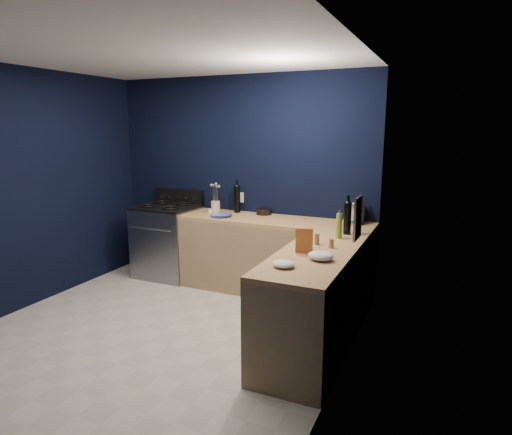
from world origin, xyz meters
The scene contains 28 objects.
floor centered at (0.00, 0.00, -0.01)m, with size 3.50×3.50×0.02m, color #ACA695.
ceiling centered at (0.00, 0.00, 2.61)m, with size 3.50×3.50×0.02m, color silver.
wall_back centered at (0.00, 1.76, 1.30)m, with size 3.50×0.02×2.60m, color black.
wall_right centered at (1.76, 0.00, 1.30)m, with size 0.02×3.50×2.60m, color black.
wall_left centered at (-1.76, 0.00, 1.30)m, with size 0.02×3.50×2.60m, color black.
cab_back centered at (0.60, 1.44, 0.43)m, with size 2.30×0.63×0.86m, color #9A7C55.
top_back centered at (0.60, 1.44, 0.88)m, with size 2.30×0.63×0.04m, color olive.
cab_right centered at (1.44, 0.29, 0.43)m, with size 0.63×1.67×0.86m, color #9A7C55.
top_right centered at (1.44, 0.29, 0.88)m, with size 0.63×1.67×0.04m, color olive.
gas_range centered at (-0.93, 1.42, 0.46)m, with size 0.76×0.66×0.92m, color gray.
oven_door centered at (-0.93, 1.10, 0.45)m, with size 0.59×0.02×0.42m, color black.
cooktop centered at (-0.93, 1.42, 0.94)m, with size 0.76×0.66×0.03m, color black.
backguard centered at (-0.93, 1.72, 1.04)m, with size 0.76×0.06×0.20m, color black.
spice_panel centered at (1.74, 0.55, 1.18)m, with size 0.02×0.28×0.38m, color gray.
wall_outlet centered at (0.00, 1.74, 1.08)m, with size 0.09×0.02×0.13m, color white.
plate_stack centered at (-0.06, 1.31, 0.92)m, with size 0.25×0.25×0.03m, color #394D96.
ramekin centered at (-0.31, 1.53, 0.92)m, with size 0.10×0.10×0.04m, color white.
utensil_crock centered at (-0.26, 1.54, 0.97)m, with size 0.11×0.11×0.14m, color beige.
wine_bottle_back centered at (0.00, 1.64, 1.07)m, with size 0.08×0.08×0.34m, color black.
lemon_basket centered at (0.37, 1.65, 0.94)m, with size 0.19×0.19×0.07m, color black.
knife_block centered at (1.53, 1.62, 1.01)m, with size 0.12×0.19×0.21m, color olive.
wine_bottle_right centered at (1.53, 1.06, 1.06)m, with size 0.08×0.08×0.32m, color black.
oil_bottle centered at (1.50, 0.86, 1.02)m, with size 0.06×0.06×0.25m, color olive.
spice_jar_near centered at (1.37, 0.55, 0.95)m, with size 0.05×0.05×0.10m, color olive.
spice_jar_far centered at (1.52, 0.49, 0.94)m, with size 0.04×0.04×0.08m, color olive.
crouton_bag centered at (1.34, 0.26, 1.01)m, with size 0.15×0.07×0.22m, color #A3242F.
towel_front centered at (1.54, 0.09, 0.94)m, with size 0.21×0.18×0.07m, color white.
towel_end centered at (1.33, -0.21, 0.93)m, with size 0.18×0.16×0.05m, color white.
Camera 1 is at (2.46, -3.26, 1.97)m, focal length 30.73 mm.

